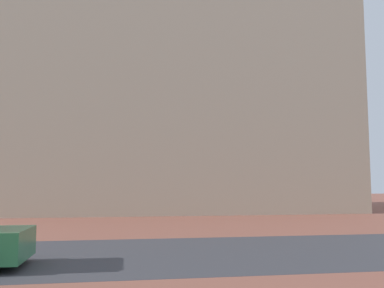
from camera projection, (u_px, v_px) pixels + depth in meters
ground_plane at (197, 251)px, 11.89m from camera, size 120.00×120.00×0.00m
street_asphalt_strip at (199, 252)px, 11.58m from camera, size 120.00×6.18×0.00m
landmark_building at (157, 66)px, 32.28m from camera, size 26.92×14.73×34.62m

